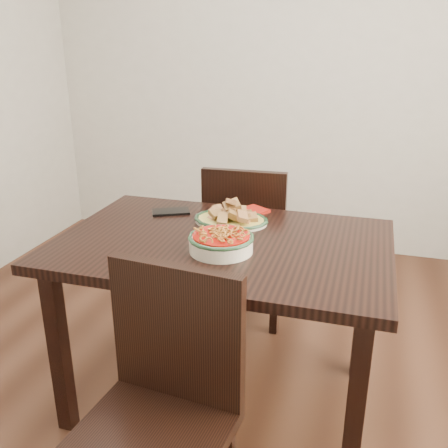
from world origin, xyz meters
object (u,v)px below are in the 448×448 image
(dining_table, at_px, (223,261))
(fish_plate, at_px, (231,213))
(smartphone, at_px, (171,212))
(chair_far, at_px, (247,237))
(noodle_bowl, at_px, (221,240))
(chair_near, at_px, (162,402))

(dining_table, distance_m, fish_plate, 0.24)
(smartphone, bearing_deg, chair_far, 31.29)
(dining_table, xyz_separation_m, noodle_bowl, (0.03, -0.10, 0.13))
(smartphone, bearing_deg, noodle_bowl, -72.16)
(noodle_bowl, distance_m, smartphone, 0.49)
(dining_table, relative_size, fish_plate, 4.12)
(noodle_bowl, bearing_deg, chair_far, 96.61)
(chair_far, height_order, noodle_bowl, chair_far)
(fish_plate, height_order, smartphone, fish_plate)
(chair_far, xyz_separation_m, fish_plate, (0.04, -0.46, 0.30))
(chair_near, bearing_deg, dining_table, 96.53)
(chair_far, height_order, smartphone, chair_far)
(chair_near, distance_m, smartphone, 0.98)
(chair_far, distance_m, smartphone, 0.55)
(dining_table, bearing_deg, chair_near, -89.04)
(chair_far, bearing_deg, dining_table, 92.82)
(fish_plate, bearing_deg, chair_near, -87.74)
(chair_near, height_order, noodle_bowl, chair_near)
(chair_near, height_order, fish_plate, chair_near)
(noodle_bowl, bearing_deg, dining_table, 104.11)
(fish_plate, relative_size, noodle_bowl, 1.27)
(dining_table, bearing_deg, smartphone, 142.45)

